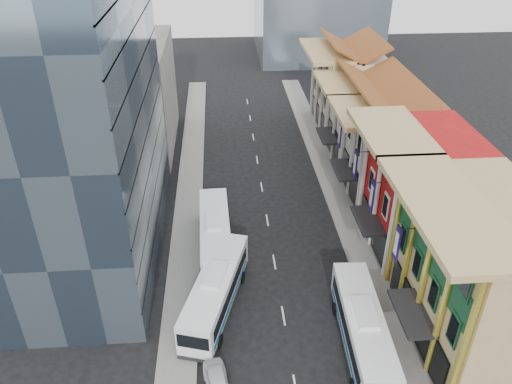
{
  "coord_description": "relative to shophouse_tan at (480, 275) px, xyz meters",
  "views": [
    {
      "loc": [
        -4.53,
        -21.74,
        30.19
      ],
      "look_at": [
        -1.4,
        19.51,
        5.1
      ],
      "focal_mm": 35.0,
      "sensor_mm": 36.0,
      "label": 1
    }
  ],
  "objects": [
    {
      "name": "shophouse_cream_mid",
      "position": [
        0.0,
        30.5,
        -1.0
      ],
      "size": [
        8.0,
        9.0,
        10.0
      ],
      "primitive_type": "cube",
      "color": "beige",
      "rests_on": "ground"
    },
    {
      "name": "bus_left_far",
      "position": [
        -19.5,
        12.06,
        -4.04
      ],
      "size": [
        3.17,
        12.29,
        3.92
      ],
      "primitive_type": null,
      "rotation": [
        0.0,
        0.0,
        0.02
      ],
      "color": "white",
      "rests_on": "ground"
    },
    {
      "name": "shophouse_red",
      "position": [
        0.0,
        12.0,
        0.0
      ],
      "size": [
        8.0,
        10.0,
        12.0
      ],
      "primitive_type": "cube",
      "color": "#AF1413",
      "rests_on": "ground"
    },
    {
      "name": "shophouse_tan",
      "position": [
        0.0,
        0.0,
        0.0
      ],
      "size": [
        8.0,
        14.0,
        12.0
      ],
      "primitive_type": "cube",
      "color": "tan",
      "rests_on": "ground"
    },
    {
      "name": "bus_right",
      "position": [
        -8.5,
        -0.74,
        -4.07
      ],
      "size": [
        3.34,
        12.13,
        3.85
      ],
      "primitive_type": null,
      "rotation": [
        0.0,
        0.0,
        -0.04
      ],
      "color": "white",
      "rests_on": "ground"
    },
    {
      "name": "sidewalk_left",
      "position": [
        -22.5,
        17.0,
        -5.92
      ],
      "size": [
        3.0,
        90.0,
        0.15
      ],
      "primitive_type": "cube",
      "color": "slate",
      "rests_on": "ground"
    },
    {
      "name": "sedan_left",
      "position": [
        -19.5,
        -3.78,
        -5.3
      ],
      "size": [
        2.35,
        4.34,
        1.4
      ],
      "primitive_type": "imported",
      "rotation": [
        0.0,
        0.0,
        0.17
      ],
      "color": "silver",
      "rests_on": "ground"
    },
    {
      "name": "shophouse_cream_near",
      "position": [
        0.0,
        21.5,
        -1.0
      ],
      "size": [
        8.0,
        9.0,
        10.0
      ],
      "primitive_type": "cube",
      "color": "beige",
      "rests_on": "ground"
    },
    {
      "name": "office_tower",
      "position": [
        -31.0,
        14.0,
        9.0
      ],
      "size": [
        12.0,
        26.0,
        30.0
      ],
      "primitive_type": "cube",
      "color": "#3E5162",
      "rests_on": "ground"
    },
    {
      "name": "sidewalk_right",
      "position": [
        -5.5,
        17.0,
        -5.92
      ],
      "size": [
        3.0,
        90.0,
        0.15
      ],
      "primitive_type": "cube",
      "color": "slate",
      "rests_on": "ground"
    },
    {
      "name": "shophouse_cream_far",
      "position": [
        0.0,
        41.0,
        -0.5
      ],
      "size": [
        8.0,
        12.0,
        11.0
      ],
      "primitive_type": "cube",
      "color": "beige",
      "rests_on": "ground"
    },
    {
      "name": "bus_left_near",
      "position": [
        -19.5,
        4.34,
        -4.08
      ],
      "size": [
        6.08,
        12.3,
        3.85
      ],
      "primitive_type": null,
      "rotation": [
        0.0,
        0.0,
        -0.29
      ],
      "color": "white",
      "rests_on": "ground"
    },
    {
      "name": "office_block_far",
      "position": [
        -30.0,
        37.0,
        1.0
      ],
      "size": [
        10.0,
        18.0,
        14.0
      ],
      "primitive_type": "cube",
      "color": "gray",
      "rests_on": "ground"
    }
  ]
}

